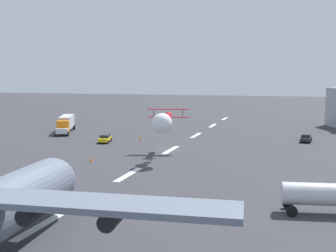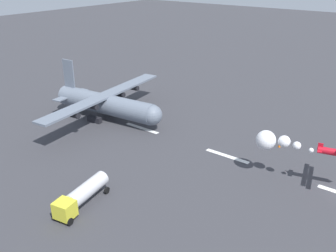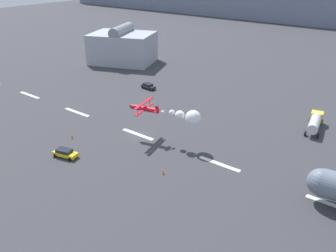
# 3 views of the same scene
# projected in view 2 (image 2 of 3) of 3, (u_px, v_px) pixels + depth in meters

# --- Properties ---
(runway_stripe_4) EXTENTS (8.00, 0.90, 0.01)m
(runway_stripe_4) POSITION_uv_depth(u_px,v_px,m) (227.00, 156.00, 61.98)
(runway_stripe_4) COLOR white
(runway_stripe_4) RESTS_ON ground
(runway_stripe_5) EXTENTS (8.00, 0.90, 0.01)m
(runway_stripe_5) POSITION_uv_depth(u_px,v_px,m) (142.00, 128.00, 72.46)
(runway_stripe_5) COLOR white
(runway_stripe_5) RESTS_ON ground
(cargo_transport_plane) EXTENTS (25.05, 34.41, 11.38)m
(cargo_transport_plane) POSITION_uv_depth(u_px,v_px,m) (110.00, 104.00, 74.87)
(cargo_transport_plane) COLOR slate
(cargo_transport_plane) RESTS_ON ground
(stunt_biplane_red) EXTENTS (14.85, 7.15, 2.94)m
(stunt_biplane_red) POSITION_uv_depth(u_px,v_px,m) (280.00, 142.00, 53.14)
(stunt_biplane_red) COLOR red
(fuel_tanker_truck) EXTENTS (4.21, 9.34, 2.90)m
(fuel_tanker_truck) POSITION_uv_depth(u_px,v_px,m) (81.00, 195.00, 48.56)
(fuel_tanker_truck) COLOR yellow
(fuel_tanker_truck) RESTS_ON ground
(traffic_cone_far) EXTENTS (0.44, 0.44, 0.75)m
(traffic_cone_far) POSITION_uv_depth(u_px,v_px,m) (280.00, 145.00, 64.86)
(traffic_cone_far) COLOR orange
(traffic_cone_far) RESTS_ON ground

